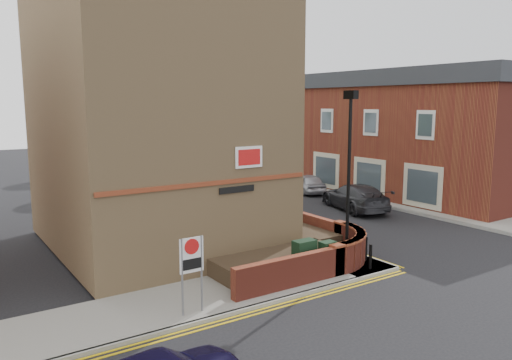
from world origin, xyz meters
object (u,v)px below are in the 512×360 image
(lamppost, at_px, (349,178))
(utility_cabinet_large, at_px, (304,257))
(zone_sign, at_px, (192,261))
(silver_car_near, at_px, (251,197))

(lamppost, xyz_separation_m, utility_cabinet_large, (-1.90, 0.10, -2.62))
(lamppost, height_order, utility_cabinet_large, lamppost)
(lamppost, distance_m, zone_sign, 6.85)
(silver_car_near, bearing_deg, utility_cabinet_large, -116.83)
(utility_cabinet_large, xyz_separation_m, zone_sign, (-4.70, -0.80, 0.92))
(utility_cabinet_large, xyz_separation_m, silver_car_near, (4.53, 10.24, 0.02))
(utility_cabinet_large, bearing_deg, zone_sign, -170.31)
(lamppost, height_order, silver_car_near, lamppost)
(lamppost, bearing_deg, utility_cabinet_large, 176.99)
(lamppost, distance_m, silver_car_near, 10.98)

